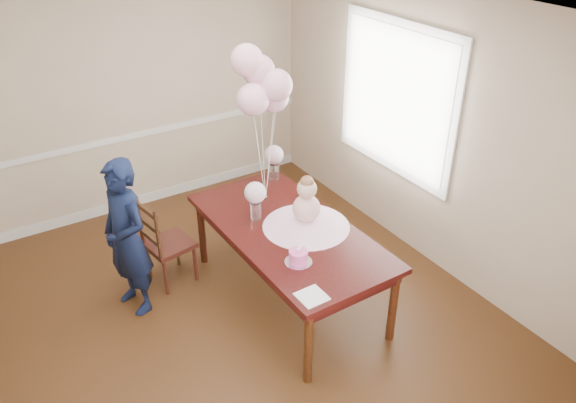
{
  "coord_description": "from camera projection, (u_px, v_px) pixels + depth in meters",
  "views": [
    {
      "loc": [
        -1.55,
        -3.47,
        3.51
      ],
      "look_at": [
        0.68,
        0.07,
        1.05
      ],
      "focal_mm": 35.0,
      "sensor_mm": 36.0,
      "label": 1
    }
  ],
  "objects": [
    {
      "name": "wall_back",
      "position": [
        118.0,
        100.0,
        6.16
      ],
      "size": [
        4.5,
        0.02,
        2.7
      ],
      "primitive_type": "cube",
      "color": "tan",
      "rests_on": "floor"
    },
    {
      "name": "baseboard_trim",
      "position": [
        135.0,
        201.0,
        6.81
      ],
      "size": [
        4.5,
        0.02,
        0.12
      ],
      "primitive_type": "cube",
      "color": "silver",
      "rests_on": "floor"
    },
    {
      "name": "dining_table_top",
      "position": [
        289.0,
        231.0,
        5.0
      ],
      "size": [
        1.06,
        2.08,
        0.05
      ],
      "primitive_type": "cube",
      "rotation": [
        0.0,
        0.0,
        0.01
      ],
      "color": "black",
      "rests_on": "table_leg_fl"
    },
    {
      "name": "chair_back_post_l",
      "position": [
        158.0,
        235.0,
        5.06
      ],
      "size": [
        0.04,
        0.04,
        0.52
      ],
      "primitive_type": "cylinder",
      "rotation": [
        0.0,
        0.0,
        0.16
      ],
      "color": "#321A0D",
      "rests_on": "dining_chair_seat"
    },
    {
      "name": "window_blinds",
      "position": [
        395.0,
        99.0,
        5.61
      ],
      "size": [
        0.01,
        1.5,
        1.4
      ],
      "primitive_type": "cube",
      "color": "silver",
      "rests_on": "wall_right"
    },
    {
      "name": "cake_platter",
      "position": [
        298.0,
        262.0,
        4.56
      ],
      "size": [
        0.23,
        0.23,
        0.01
      ],
      "primitive_type": "cylinder",
      "rotation": [
        0.0,
        0.0,
        0.01
      ],
      "color": "silver",
      "rests_on": "dining_table_top"
    },
    {
      "name": "cake_flower_b",
      "position": [
        300.0,
        247.0,
        4.52
      ],
      "size": [
        0.03,
        0.03,
        0.03
      ],
      "primitive_type": "sphere",
      "color": "white",
      "rests_on": "birthday_cake"
    },
    {
      "name": "cake_flower_a",
      "position": [
        298.0,
        250.0,
        4.49
      ],
      "size": [
        0.03,
        0.03,
        0.03
      ],
      "primitive_type": "sphere",
      "color": "white",
      "rests_on": "birthday_cake"
    },
    {
      "name": "table_leg_br",
      "position": [
        274.0,
        208.0,
        6.09
      ],
      "size": [
        0.07,
        0.07,
        0.72
      ],
      "primitive_type": "cylinder",
      "rotation": [
        0.0,
        0.0,
        0.01
      ],
      "color": "black",
      "rests_on": "floor"
    },
    {
      "name": "birthday_cake",
      "position": [
        298.0,
        256.0,
        4.53
      ],
      "size": [
        0.16,
        0.16,
        0.1
      ],
      "primitive_type": "cylinder",
      "rotation": [
        0.0,
        0.0,
        0.01
      ],
      "color": "#ED4BA2",
      "rests_on": "cake_platter"
    },
    {
      "name": "chair_slat_mid",
      "position": [
        148.0,
        224.0,
        5.14
      ],
      "size": [
        0.09,
        0.37,
        0.05
      ],
      "primitive_type": "cube",
      "rotation": [
        0.0,
        0.0,
        0.16
      ],
      "color": "#331A0E",
      "rests_on": "dining_chair_seat"
    },
    {
      "name": "table_leg_fl",
      "position": [
        308.0,
        347.0,
        4.31
      ],
      "size": [
        0.07,
        0.07,
        0.72
      ],
      "primitive_type": "cylinder",
      "rotation": [
        0.0,
        0.0,
        0.01
      ],
      "color": "black",
      "rests_on": "floor"
    },
    {
      "name": "chair_slat_top",
      "position": [
        146.0,
        211.0,
        5.07
      ],
      "size": [
        0.09,
        0.37,
        0.05
      ],
      "primitive_type": "cube",
      "rotation": [
        0.0,
        0.0,
        0.16
      ],
      "color": "#371E0F",
      "rests_on": "dining_chair_seat"
    },
    {
      "name": "floor",
      "position": [
        228.0,
        326.0,
        5.02
      ],
      "size": [
        4.5,
        5.0,
        0.0
      ],
      "primitive_type": "cube",
      "color": "#341C0D",
      "rests_on": "ground"
    },
    {
      "name": "balloon_b",
      "position": [
        276.0,
        85.0,
        4.88
      ],
      "size": [
        0.29,
        0.29,
        0.29
      ],
      "primitive_type": "sphere",
      "color": "#E8A4B6",
      "rests_on": "balloon_ribbon_b"
    },
    {
      "name": "baby_skirt",
      "position": [
        306.0,
        221.0,
        5.0
      ],
      "size": [
        0.79,
        0.79,
        0.1
      ],
      "primitive_type": "cone",
      "rotation": [
        0.0,
        0.0,
        0.01
      ],
      "color": "#FFBBE1",
      "rests_on": "dining_table_top"
    },
    {
      "name": "chair_leg_br",
      "position": [
        177.0,
        248.0,
        5.72
      ],
      "size": [
        0.04,
        0.04,
        0.4
      ],
      "primitive_type": "cylinder",
      "rotation": [
        0.0,
        0.0,
        0.16
      ],
      "color": "#39200F",
      "rests_on": "floor"
    },
    {
      "name": "chair_leg_fl",
      "position": [
        166.0,
        277.0,
        5.31
      ],
      "size": [
        0.04,
        0.04,
        0.4
      ],
      "primitive_type": "cylinder",
      "rotation": [
        0.0,
        0.0,
        0.16
      ],
      "color": "#36150E",
      "rests_on": "floor"
    },
    {
      "name": "balloon_a",
      "position": [
        253.0,
        99.0,
        4.88
      ],
      "size": [
        0.29,
        0.29,
        0.29
      ],
      "primitive_type": "sphere",
      "color": "#FFB4C9",
      "rests_on": "balloon_ribbon_a"
    },
    {
      "name": "baby_torso",
      "position": [
        306.0,
        208.0,
        4.93
      ],
      "size": [
        0.25,
        0.25,
        0.25
      ],
      "primitive_type": "sphere",
      "color": "pink",
      "rests_on": "baby_skirt"
    },
    {
      "name": "balloon_weight",
      "position": [
        266.0,
        198.0,
        5.44
      ],
      "size": [
        0.04,
        0.04,
        0.02
      ],
      "primitive_type": "cylinder",
      "rotation": [
        0.0,
        0.0,
        0.01
      ],
      "color": "#B5B4B9",
      "rests_on": "dining_table_top"
    },
    {
      "name": "balloon_ribbon_a",
      "position": [
        260.0,
        159.0,
        5.2
      ],
      "size": [
        0.09,
        0.01,
        0.86
      ],
      "primitive_type": "cylinder",
      "rotation": [
        0.0,
        -0.1,
        0.01
      ],
      "color": "white",
      "rests_on": "balloon_weight"
    },
    {
      "name": "wall_right",
      "position": [
        431.0,
        133.0,
        5.37
      ],
      "size": [
        0.02,
        5.0,
        2.7
      ],
      "primitive_type": "cube",
      "color": "tan",
      "rests_on": "floor"
    },
    {
      "name": "chair_leg_fr",
      "position": [
        195.0,
        263.0,
        5.5
      ],
      "size": [
        0.04,
        0.04,
        0.4
      ],
      "primitive_type": "cylinder",
      "rotation": [
        0.0,
        0.0,
        0.16
      ],
      "color": "#3B1410",
      "rests_on": "floor"
    },
    {
      "name": "napkin",
      "position": [
        312.0,
        296.0,
        4.18
      ],
      "size": [
        0.21,
        0.21,
        0.01
      ],
      "primitive_type": "cube",
      "rotation": [
        0.0,
        0.0,
        0.01
      ],
      "color": "white",
      "rests_on": "dining_table_top"
    },
    {
      "name": "table_leg_bl",
      "position": [
        202.0,
        232.0,
        5.68
      ],
      "size": [
        0.07,
        0.07,
        0.72
      ],
      "primitive_type": "cylinder",
      "rotation": [
        0.0,
        0.0,
        0.01
      ],
      "color": "black",
      "rests_on": "floor"
    },
    {
      "name": "balloon_ribbon_d",
      "position": [
        257.0,
        141.0,
        5.17
      ],
      "size": [
        0.09,
        0.11,
        1.17
      ],
      "primitive_type": "cylinder",
      "rotation": [
        -0.09,
        -0.07,
        0.01
      ],
      "color": "white",
      "rests_on": "balloon_weight"
    },
    {
      "name": "table_apron",
      "position": [
        289.0,
        238.0,
        5.04
      ],
      "size": [
        0.95,
        1.97,
        0.1
      ],
      "primitive_type": "cube",
      "rotation": [
        0.0,
        0.0,
        0.01
      ],
      "color": "black",
      "rests_on": "table_leg_fl"
    },
    {
      "name": "balloon_e",
      "position": [
        273.0,
        97.0,
        5.08
      ],
      "size": [
        0.29,
        0.29,
        0.29
      ],
      "primitive_type": "sphere",
      "color": "#EBA6C5",
      "rests_on": "balloon_ribbon_e"
    },
    {
      "name": "chair_rail_trim",
      "position": [
        125.0,
        138.0,
        6.38
      ],
      "size": [
        4.5,
        0.02,
        0.07
      ],
      "primitive_type": "cube",
      "color": "silver",
      "rests_on": "wall_back"
    },
    {
      "name": "chair_back_post_r",
      "position": [
        140.0,
        221.0,
        5.27
      ],
      "size": [
        0.04,
        0.04,
        0.52
      ],
      "primitive_type": "cylinder",
      "rotation": [
        0.0,
        0.0,
        0.16
      ],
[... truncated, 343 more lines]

